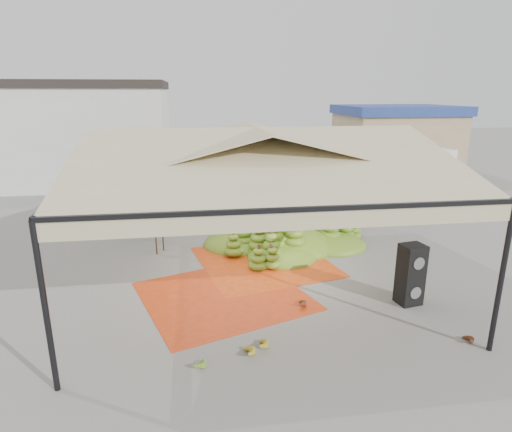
{
  "coord_description": "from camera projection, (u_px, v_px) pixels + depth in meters",
  "views": [
    {
      "loc": [
        -1.56,
        -10.54,
        4.84
      ],
      "look_at": [
        0.2,
        1.5,
        1.3
      ],
      "focal_mm": 30.0,
      "sensor_mm": 36.0,
      "label": 1
    }
  ],
  "objects": [
    {
      "name": "ground",
      "position": [
        257.0,
        278.0,
        11.59
      ],
      "size": [
        90.0,
        90.0,
        0.0
      ],
      "primitive_type": "plane",
      "color": "slate",
      "rests_on": "ground"
    },
    {
      "name": "canopy_tent",
      "position": [
        257.0,
        156.0,
        10.67
      ],
      "size": [
        8.1,
        8.1,
        4.0
      ],
      "color": "black",
      "rests_on": "ground"
    },
    {
      "name": "building_white",
      "position": [
        33.0,
        133.0,
        22.74
      ],
      "size": [
        14.3,
        6.3,
        5.4
      ],
      "color": "silver",
      "rests_on": "ground"
    },
    {
      "name": "building_tan",
      "position": [
        395.0,
        142.0,
        24.74
      ],
      "size": [
        6.3,
        5.3,
        4.1
      ],
      "color": "tan",
      "rests_on": "ground"
    },
    {
      "name": "tarp_left",
      "position": [
        224.0,
        295.0,
        10.55
      ],
      "size": [
        4.69,
        4.58,
        0.01
      ],
      "primitive_type": "cube",
      "rotation": [
        0.0,
        0.0,
        0.34
      ],
      "color": "#CA4313",
      "rests_on": "ground"
    },
    {
      "name": "tarp_right",
      "position": [
        264.0,
        261.0,
        12.67
      ],
      "size": [
        4.32,
        4.46,
        0.01
      ],
      "primitive_type": "cube",
      "rotation": [
        0.0,
        0.0,
        0.22
      ],
      "color": "#E74E15",
      "rests_on": "ground"
    },
    {
      "name": "banana_heap",
      "position": [
        288.0,
        229.0,
        13.83
      ],
      "size": [
        6.04,
        5.2,
        1.18
      ],
      "primitive_type": "ellipsoid",
      "rotation": [
        0.0,
        0.0,
        0.13
      ],
      "color": "#467017",
      "rests_on": "ground"
    },
    {
      "name": "hand_yellow_a",
      "position": [
        259.0,
        342.0,
        8.4
      ],
      "size": [
        0.56,
        0.48,
        0.23
      ],
      "primitive_type": "ellipsoid",
      "rotation": [
        0.0,
        0.0,
        -0.17
      ],
      "color": "gold",
      "rests_on": "ground"
    },
    {
      "name": "hand_yellow_b",
      "position": [
        245.0,
        350.0,
        8.14
      ],
      "size": [
        0.54,
        0.47,
        0.22
      ],
      "primitive_type": "ellipsoid",
      "rotation": [
        0.0,
        0.0,
        0.14
      ],
      "color": "gold",
      "rests_on": "ground"
    },
    {
      "name": "hand_red_a",
      "position": [
        299.0,
        302.0,
        10.03
      ],
      "size": [
        0.52,
        0.46,
        0.2
      ],
      "primitive_type": "ellipsoid",
      "rotation": [
        0.0,
        0.0,
        -0.24
      ],
      "color": "#602F16",
      "rests_on": "ground"
    },
    {
      "name": "hand_red_b",
      "position": [
        466.0,
        338.0,
        8.57
      ],
      "size": [
        0.42,
        0.35,
        0.18
      ],
      "primitive_type": "ellipsoid",
      "rotation": [
        0.0,
        0.0,
        -0.08
      ],
      "color": "#582614",
      "rests_on": "ground"
    },
    {
      "name": "hand_green",
      "position": [
        197.0,
        362.0,
        7.82
      ],
      "size": [
        0.53,
        0.49,
        0.19
      ],
      "primitive_type": "ellipsoid",
      "rotation": [
        0.0,
        0.0,
        -0.43
      ],
      "color": "#477A19",
      "rests_on": "ground"
    },
    {
      "name": "hanging_bunches",
      "position": [
        219.0,
        179.0,
        11.29
      ],
      "size": [
        3.24,
        0.24,
        0.2
      ],
      "color": "#427618",
      "rests_on": "ground"
    },
    {
      "name": "speaker_stack",
      "position": [
        410.0,
        274.0,
        10.0
      ],
      "size": [
        0.61,
        0.55,
        1.47
      ],
      "rotation": [
        0.0,
        0.0,
        0.18
      ],
      "color": "black",
      "rests_on": "ground"
    },
    {
      "name": "banana_leaves",
      "position": [
        167.0,
        249.0,
        13.73
      ],
      "size": [
        0.96,
        1.36,
        3.7
      ],
      "primitive_type": null,
      "color": "#236A1C",
      "rests_on": "ground"
    },
    {
      "name": "vendor",
      "position": [
        231.0,
        213.0,
        14.24
      ],
      "size": [
        0.74,
        0.53,
        1.89
      ],
      "primitive_type": "imported",
      "rotation": [
        0.0,
        0.0,
        3.26
      ],
      "color": "gray",
      "rests_on": "ground"
    },
    {
      "name": "truck_left",
      "position": [
        222.0,
        169.0,
        18.82
      ],
      "size": [
        7.38,
        2.69,
        2.52
      ],
      "rotation": [
        0.0,
        0.0,
        -0.02
      ],
      "color": "#462C17",
      "rests_on": "ground"
    },
    {
      "name": "truck_right",
      "position": [
        383.0,
        171.0,
        19.14
      ],
      "size": [
        7.18,
        3.97,
        2.34
      ],
      "rotation": [
        0.0,
        0.0,
        0.26
      ],
      "color": "#50371A",
      "rests_on": "ground"
    }
  ]
}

